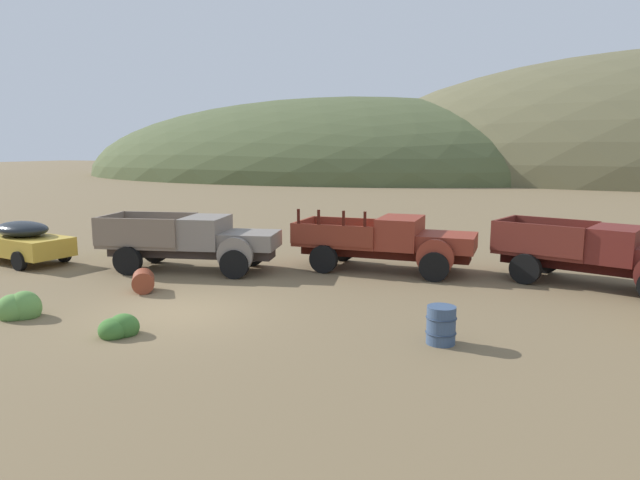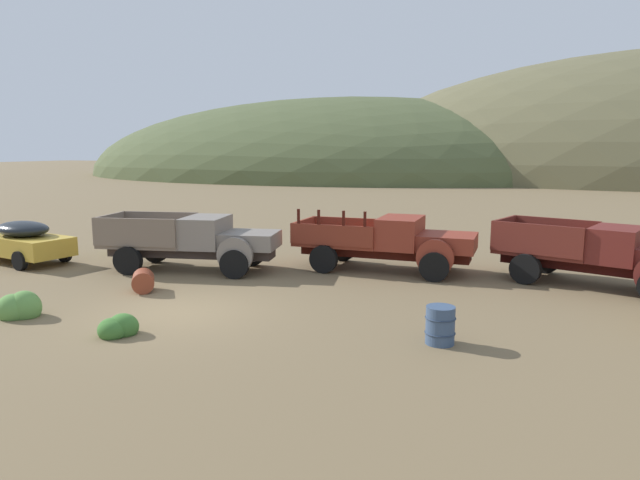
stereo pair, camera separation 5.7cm
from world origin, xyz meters
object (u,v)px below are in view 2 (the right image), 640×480
object	(u,v)px
car_faded_yellow	(17,240)
truck_rust_red	(397,243)
oil_drum_tipped	(143,281)
truck_primer_gray	(202,242)
oil_drum_foreground	(440,325)
truck_oxblood	(609,256)

from	to	relation	value
car_faded_yellow	truck_rust_red	xyz separation A→B (m)	(13.70, 3.28, 0.19)
car_faded_yellow	oil_drum_tipped	xyz separation A→B (m)	(7.23, -2.08, -0.50)
truck_primer_gray	oil_drum_tipped	world-z (taller)	truck_primer_gray
oil_drum_tipped	oil_drum_foreground	bearing A→B (deg)	-9.75
truck_rust_red	truck_oxblood	xyz separation A→B (m)	(6.55, -0.16, 0.01)
truck_rust_red	oil_drum_tipped	bearing A→B (deg)	-140.56
truck_rust_red	oil_drum_foreground	distance (m)	7.36
oil_drum_foreground	car_faded_yellow	bearing A→B (deg)	167.39
truck_primer_gray	oil_drum_tipped	size ratio (longest dim) A/B	6.13
oil_drum_tipped	oil_drum_foreground	xyz separation A→B (m)	(8.95, -1.54, 0.10)
truck_rust_red	truck_oxblood	world-z (taller)	truck_rust_red
truck_rust_red	truck_oxblood	bearing A→B (deg)	-1.61
truck_rust_red	truck_oxblood	distance (m)	6.55
truck_rust_red	oil_drum_foreground	world-z (taller)	truck_rust_red
car_faded_yellow	truck_oxblood	size ratio (longest dim) A/B	0.79
oil_drum_tipped	oil_drum_foreground	world-z (taller)	oil_drum_foreground
car_faded_yellow	truck_primer_gray	size ratio (longest dim) A/B	0.77
truck_primer_gray	oil_drum_tipped	distance (m)	3.25
oil_drum_tipped	oil_drum_foreground	distance (m)	9.08
truck_rust_red	oil_drum_foreground	size ratio (longest dim) A/B	7.37
truck_primer_gray	oil_drum_foreground	size ratio (longest dim) A/B	7.62
car_faded_yellow	oil_drum_foreground	distance (m)	16.59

